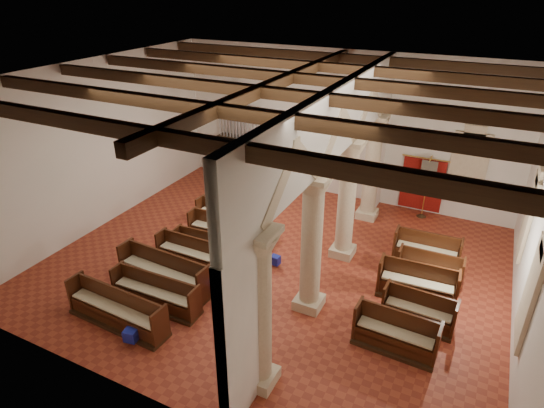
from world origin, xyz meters
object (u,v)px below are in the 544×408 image
(lectern, at_px, (252,184))
(processional_banner, at_px, (424,198))
(aisle_pew_0, at_px, (395,337))
(pipe_organ, at_px, (239,151))
(nave_pew_0, at_px, (117,314))

(lectern, distance_m, processional_banner, 6.97)
(lectern, distance_m, aisle_pew_0, 9.80)
(processional_banner, xyz_separation_m, aisle_pew_0, (0.63, -7.58, -0.45))
(pipe_organ, relative_size, nave_pew_0, 1.42)
(nave_pew_0, relative_size, aisle_pew_0, 1.49)
(aisle_pew_0, bearing_deg, lectern, 142.02)
(processional_banner, height_order, nave_pew_0, processional_banner)
(pipe_organ, bearing_deg, nave_pew_0, -78.75)
(lectern, bearing_deg, aisle_pew_0, -42.63)
(pipe_organ, distance_m, processional_banner, 8.23)
(processional_banner, height_order, aisle_pew_0, processional_banner)
(lectern, bearing_deg, processional_banner, 7.91)
(pipe_organ, xyz_separation_m, nave_pew_0, (1.98, -9.95, -1.02))
(pipe_organ, relative_size, lectern, 3.42)
(processional_banner, bearing_deg, lectern, -169.11)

